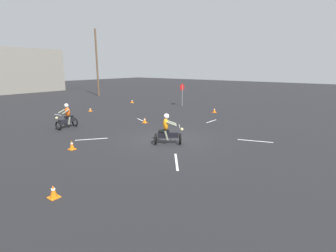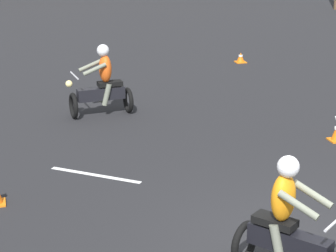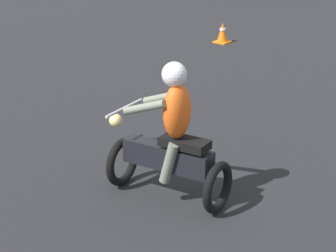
{
  "view_description": "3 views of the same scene",
  "coord_description": "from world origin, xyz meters",
  "px_view_note": "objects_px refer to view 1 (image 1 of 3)",
  "views": [
    {
      "loc": [
        -11.19,
        -8.65,
        4.06
      ],
      "look_at": [
        -0.6,
        -0.51,
        1.0
      ],
      "focal_mm": 28.0,
      "sensor_mm": 36.0,
      "label": 1
    },
    {
      "loc": [
        -3.98,
        -7.28,
        4.5
      ],
      "look_at": [
        -1.19,
        3.3,
        0.9
      ],
      "focal_mm": 70.0,
      "sensor_mm": 36.0,
      "label": 2
    },
    {
      "loc": [
        2.44,
        1.71,
        3.6
      ],
      "look_at": [
        -1.78,
        7.11,
        0.9
      ],
      "focal_mm": 70.0,
      "sensor_mm": 36.0,
      "label": 3
    }
  ],
  "objects_px": {
    "motorcycle_rider_foreground": "(167,131)",
    "traffic_cone_far_center": "(90,110)",
    "stop_sign": "(182,90)",
    "traffic_cone_far_left": "(214,110)",
    "traffic_cone_near_left": "(53,192)",
    "traffic_cone_mid_left": "(72,145)",
    "motorcycle_rider_background": "(67,117)",
    "traffic_cone_far_right": "(132,101)",
    "traffic_cone_mid_center": "(145,120)",
    "utility_pole_near": "(97,63)"
  },
  "relations": [
    {
      "from": "motorcycle_rider_foreground",
      "to": "traffic_cone_far_center",
      "type": "bearing_deg",
      "value": -146.49
    },
    {
      "from": "stop_sign",
      "to": "traffic_cone_far_left",
      "type": "height_order",
      "value": "stop_sign"
    },
    {
      "from": "traffic_cone_near_left",
      "to": "traffic_cone_far_left",
      "type": "relative_size",
      "value": 1.05
    },
    {
      "from": "traffic_cone_mid_left",
      "to": "traffic_cone_far_left",
      "type": "bearing_deg",
      "value": -2.46
    },
    {
      "from": "motorcycle_rider_foreground",
      "to": "traffic_cone_far_left",
      "type": "relative_size",
      "value": 4.06
    },
    {
      "from": "motorcycle_rider_background",
      "to": "traffic_cone_far_right",
      "type": "bearing_deg",
      "value": -70.86
    },
    {
      "from": "motorcycle_rider_background",
      "to": "stop_sign",
      "type": "bearing_deg",
      "value": -98.34
    },
    {
      "from": "traffic_cone_mid_left",
      "to": "traffic_cone_far_center",
      "type": "relative_size",
      "value": 1.44
    },
    {
      "from": "traffic_cone_far_right",
      "to": "traffic_cone_far_center",
      "type": "distance_m",
      "value": 6.44
    },
    {
      "from": "traffic_cone_mid_center",
      "to": "traffic_cone_far_left",
      "type": "distance_m",
      "value": 7.32
    },
    {
      "from": "traffic_cone_far_right",
      "to": "traffic_cone_far_center",
      "type": "height_order",
      "value": "traffic_cone_far_right"
    },
    {
      "from": "traffic_cone_mid_left",
      "to": "traffic_cone_far_right",
      "type": "distance_m",
      "value": 16.99
    },
    {
      "from": "traffic_cone_near_left",
      "to": "traffic_cone_mid_center",
      "type": "distance_m",
      "value": 11.34
    },
    {
      "from": "traffic_cone_far_right",
      "to": "utility_pole_near",
      "type": "relative_size",
      "value": 0.04
    },
    {
      "from": "motorcycle_rider_background",
      "to": "traffic_cone_mid_left",
      "type": "relative_size",
      "value": 3.59
    },
    {
      "from": "stop_sign",
      "to": "traffic_cone_far_center",
      "type": "relative_size",
      "value": 7.19
    },
    {
      "from": "traffic_cone_near_left",
      "to": "traffic_cone_far_right",
      "type": "relative_size",
      "value": 1.17
    },
    {
      "from": "motorcycle_rider_foreground",
      "to": "traffic_cone_far_right",
      "type": "height_order",
      "value": "motorcycle_rider_foreground"
    },
    {
      "from": "traffic_cone_mid_center",
      "to": "traffic_cone_far_right",
      "type": "height_order",
      "value": "traffic_cone_mid_center"
    },
    {
      "from": "traffic_cone_near_left",
      "to": "motorcycle_rider_foreground",
      "type": "bearing_deg",
      "value": 5.9
    },
    {
      "from": "motorcycle_rider_background",
      "to": "stop_sign",
      "type": "height_order",
      "value": "stop_sign"
    },
    {
      "from": "motorcycle_rider_foreground",
      "to": "stop_sign",
      "type": "bearing_deg",
      "value": 172.99
    },
    {
      "from": "motorcycle_rider_background",
      "to": "traffic_cone_far_center",
      "type": "xyz_separation_m",
      "value": [
        5.06,
        4.42,
        -0.58
      ]
    },
    {
      "from": "traffic_cone_near_left",
      "to": "utility_pole_near",
      "type": "height_order",
      "value": "utility_pole_near"
    },
    {
      "from": "traffic_cone_far_center",
      "to": "traffic_cone_far_left",
      "type": "bearing_deg",
      "value": -55.89
    },
    {
      "from": "traffic_cone_mid_left",
      "to": "traffic_cone_far_left",
      "type": "xyz_separation_m",
      "value": [
        13.89,
        -0.6,
        -0.03
      ]
    },
    {
      "from": "traffic_cone_mid_center",
      "to": "utility_pole_near",
      "type": "bearing_deg",
      "value": 61.59
    },
    {
      "from": "traffic_cone_far_left",
      "to": "traffic_cone_far_center",
      "type": "bearing_deg",
      "value": 124.11
    },
    {
      "from": "traffic_cone_mid_center",
      "to": "traffic_cone_far_center",
      "type": "relative_size",
      "value": 1.25
    },
    {
      "from": "traffic_cone_far_right",
      "to": "motorcycle_rider_foreground",
      "type": "bearing_deg",
      "value": -128.39
    },
    {
      "from": "stop_sign",
      "to": "traffic_cone_far_center",
      "type": "xyz_separation_m",
      "value": [
        -7.75,
        4.9,
        -1.48
      ]
    },
    {
      "from": "traffic_cone_far_right",
      "to": "traffic_cone_near_left",
      "type": "bearing_deg",
      "value": -141.25
    },
    {
      "from": "traffic_cone_far_left",
      "to": "traffic_cone_near_left",
      "type": "bearing_deg",
      "value": -168.94
    },
    {
      "from": "motorcycle_rider_foreground",
      "to": "traffic_cone_near_left",
      "type": "height_order",
      "value": "motorcycle_rider_foreground"
    },
    {
      "from": "traffic_cone_mid_left",
      "to": "stop_sign",
      "type": "bearing_deg",
      "value": 14.25
    },
    {
      "from": "motorcycle_rider_foreground",
      "to": "utility_pole_near",
      "type": "bearing_deg",
      "value": -158.25
    },
    {
      "from": "motorcycle_rider_foreground",
      "to": "traffic_cone_mid_center",
      "type": "xyz_separation_m",
      "value": [
        3.25,
        4.61,
        -0.53
      ]
    },
    {
      "from": "motorcycle_rider_foreground",
      "to": "traffic_cone_mid_left",
      "type": "height_order",
      "value": "motorcycle_rider_foreground"
    },
    {
      "from": "motorcycle_rider_background",
      "to": "traffic_cone_mid_center",
      "type": "distance_m",
      "value": 5.32
    },
    {
      "from": "traffic_cone_mid_left",
      "to": "utility_pole_near",
      "type": "xyz_separation_m",
      "value": [
        16.15,
        18.58,
        4.23
      ]
    },
    {
      "from": "motorcycle_rider_background",
      "to": "traffic_cone_mid_center",
      "type": "xyz_separation_m",
      "value": [
        4.37,
        -2.99,
        -0.53
      ]
    },
    {
      "from": "stop_sign",
      "to": "traffic_cone_far_left",
      "type": "bearing_deg",
      "value": -107.37
    },
    {
      "from": "stop_sign",
      "to": "traffic_cone_far_left",
      "type": "xyz_separation_m",
      "value": [
        -1.4,
        -4.48,
        -1.44
      ]
    },
    {
      "from": "traffic_cone_mid_center",
      "to": "utility_pole_near",
      "type": "relative_size",
      "value": 0.04
    },
    {
      "from": "stop_sign",
      "to": "traffic_cone_far_right",
      "type": "distance_m",
      "value": 6.23
    },
    {
      "from": "traffic_cone_mid_left",
      "to": "utility_pole_near",
      "type": "bearing_deg",
      "value": 49.0
    },
    {
      "from": "stop_sign",
      "to": "traffic_cone_near_left",
      "type": "relative_size",
      "value": 5.36
    },
    {
      "from": "motorcycle_rider_foreground",
      "to": "utility_pole_near",
      "type": "distance_m",
      "value": 25.44
    },
    {
      "from": "traffic_cone_mid_center",
      "to": "utility_pole_near",
      "type": "height_order",
      "value": "utility_pole_near"
    },
    {
      "from": "traffic_cone_mid_left",
      "to": "utility_pole_near",
      "type": "relative_size",
      "value": 0.05
    }
  ]
}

